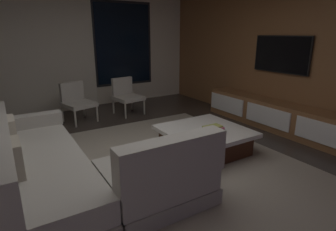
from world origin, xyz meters
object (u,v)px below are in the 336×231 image
at_px(book_stack_on_coffee_table, 213,130).
at_px(accent_chair_by_curtain, 76,100).
at_px(accent_chair_near_window, 126,94).
at_px(sectional_couch, 70,170).
at_px(media_console, 277,117).
at_px(coffee_table, 204,140).
at_px(mounted_tv, 281,54).

bearing_deg(book_stack_on_coffee_table, accent_chair_by_curtain, 113.91).
relative_size(book_stack_on_coffee_table, accent_chair_near_window, 0.36).
relative_size(sectional_couch, book_stack_on_coffee_table, 9.00).
bearing_deg(accent_chair_near_window, media_console, -52.50).
bearing_deg(accent_chair_by_curtain, coffee_table, -64.26).
height_order(sectional_couch, accent_chair_by_curtain, sectional_couch).
xyz_separation_m(accent_chair_by_curtain, media_console, (2.97, -2.48, -0.18)).
height_order(accent_chair_by_curtain, media_console, accent_chair_by_curtain).
height_order(sectional_couch, mounted_tv, mounted_tv).
bearing_deg(coffee_table, accent_chair_near_window, 93.50).
distance_m(accent_chair_near_window, mounted_tv, 3.22).
relative_size(sectional_couch, coffee_table, 2.16).
bearing_deg(book_stack_on_coffee_table, sectional_couch, 177.93).
bearing_deg(sectional_couch, mounted_tv, 5.67).
bearing_deg(media_console, mounted_tv, 47.63).
height_order(book_stack_on_coffee_table, accent_chair_near_window, accent_chair_near_window).
bearing_deg(mounted_tv, coffee_table, -172.20).
bearing_deg(media_console, accent_chair_near_window, 127.50).
relative_size(book_stack_on_coffee_table, accent_chair_by_curtain, 0.36).
bearing_deg(coffee_table, mounted_tv, 7.80).
xyz_separation_m(book_stack_on_coffee_table, mounted_tv, (1.94, 0.46, 0.94)).
xyz_separation_m(sectional_couch, coffee_table, (1.97, 0.12, -0.10)).
distance_m(accent_chair_near_window, media_console, 3.13).
xyz_separation_m(coffee_table, media_console, (1.74, 0.07, 0.06)).
bearing_deg(accent_chair_by_curtain, media_console, -39.84).
bearing_deg(book_stack_on_coffee_table, coffee_table, 86.18).
bearing_deg(sectional_couch, coffee_table, 3.56).
xyz_separation_m(coffee_table, accent_chair_by_curtain, (-1.23, 2.54, 0.25)).
distance_m(accent_chair_near_window, accent_chair_by_curtain, 1.07).
bearing_deg(coffee_table, sectional_couch, -176.44).
distance_m(book_stack_on_coffee_table, accent_chair_near_window, 2.74).
relative_size(book_stack_on_coffee_table, media_console, 0.09).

